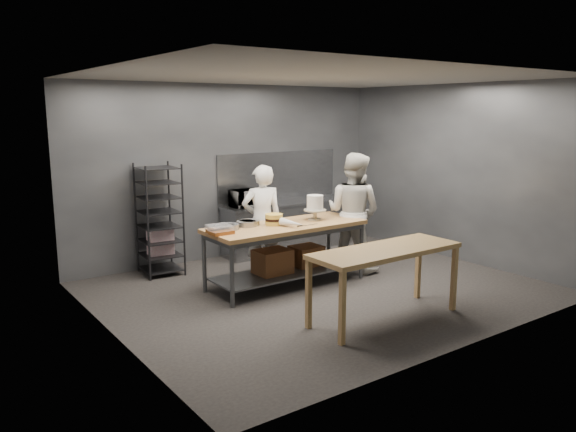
# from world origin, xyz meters

# --- Properties ---
(ground) EXTENTS (6.00, 6.00, 0.00)m
(ground) POSITION_xyz_m (0.00, 0.00, 0.00)
(ground) COLOR black
(ground) RESTS_ON ground
(back_wall) EXTENTS (6.00, 0.04, 3.00)m
(back_wall) POSITION_xyz_m (0.00, 2.50, 1.50)
(back_wall) COLOR #4C4F54
(back_wall) RESTS_ON ground
(work_table) EXTENTS (2.40, 0.90, 0.92)m
(work_table) POSITION_xyz_m (-0.26, 0.47, 0.57)
(work_table) COLOR #98643C
(work_table) RESTS_ON ground
(near_counter) EXTENTS (2.00, 0.70, 0.90)m
(near_counter) POSITION_xyz_m (-0.09, -1.38, 0.81)
(near_counter) COLOR olive
(near_counter) RESTS_ON ground
(back_counter) EXTENTS (2.60, 0.60, 0.90)m
(back_counter) POSITION_xyz_m (1.00, 2.18, 0.45)
(back_counter) COLOR slate
(back_counter) RESTS_ON ground
(splashback_panel) EXTENTS (2.60, 0.02, 0.90)m
(splashback_panel) POSITION_xyz_m (1.00, 2.48, 1.35)
(splashback_panel) COLOR slate
(splashback_panel) RESTS_ON back_counter
(speed_rack) EXTENTS (0.65, 0.69, 1.75)m
(speed_rack) POSITION_xyz_m (-1.54, 2.10, 0.86)
(speed_rack) COLOR black
(speed_rack) RESTS_ON ground
(chef_behind) EXTENTS (0.73, 0.59, 1.74)m
(chef_behind) POSITION_xyz_m (-0.29, 1.09, 0.87)
(chef_behind) COLOR white
(chef_behind) RESTS_ON ground
(chef_right) EXTENTS (1.00, 1.12, 1.90)m
(chef_right) POSITION_xyz_m (1.07, 0.50, 0.95)
(chef_right) COLOR silver
(chef_right) RESTS_ON ground
(microwave) EXTENTS (0.54, 0.37, 0.30)m
(microwave) POSITION_xyz_m (0.11, 2.18, 1.05)
(microwave) COLOR black
(microwave) RESTS_ON back_counter
(frosted_cake_stand) EXTENTS (0.34, 0.34, 0.38)m
(frosted_cake_stand) POSITION_xyz_m (0.27, 0.47, 1.16)
(frosted_cake_stand) COLOR #ABA289
(frosted_cake_stand) RESTS_ON work_table
(layer_cake) EXTENTS (0.25, 0.25, 0.16)m
(layer_cake) POSITION_xyz_m (-0.45, 0.52, 1.00)
(layer_cake) COLOR #DEC746
(layer_cake) RESTS_ON work_table
(cake_pans) EXTENTS (0.75, 0.38, 0.07)m
(cake_pans) POSITION_xyz_m (-0.97, 0.65, 0.96)
(cake_pans) COLOR gray
(cake_pans) RESTS_ON work_table
(piping_bag) EXTENTS (0.22, 0.40, 0.12)m
(piping_bag) POSITION_xyz_m (-0.35, 0.21, 0.98)
(piping_bag) COLOR silver
(piping_bag) RESTS_ON work_table
(offset_spatula) EXTENTS (0.36, 0.02, 0.02)m
(offset_spatula) POSITION_xyz_m (-0.13, 0.21, 0.93)
(offset_spatula) COLOR slate
(offset_spatula) RESTS_ON work_table
(pastry_clamshells) EXTENTS (0.33, 0.33, 0.11)m
(pastry_clamshells) POSITION_xyz_m (-1.37, 0.47, 0.98)
(pastry_clamshells) COLOR #A85221
(pastry_clamshells) RESTS_ON work_table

